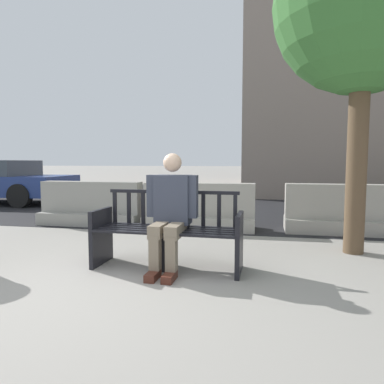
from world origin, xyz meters
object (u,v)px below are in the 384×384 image
object	(u,v)px
seated_person	(171,209)
jersey_barrier_right	(345,213)
street_bench	(168,234)
street_tree	(363,5)
jersey_barrier_left	(92,207)
jersey_barrier_centre	(199,210)

from	to	relation	value
seated_person	jersey_barrier_right	bearing A→B (deg)	45.88
street_bench	street_tree	size ratio (longest dim) A/B	0.39
jersey_barrier_left	street_tree	size ratio (longest dim) A/B	0.46
seated_person	jersey_barrier_centre	world-z (taller)	seated_person
seated_person	jersey_barrier_left	xyz separation A→B (m)	(-2.22, 2.43, -0.35)
jersey_barrier_centre	seated_person	bearing A→B (deg)	-87.91
seated_person	jersey_barrier_right	world-z (taller)	seated_person
street_bench	street_tree	xyz separation A→B (m)	(2.28, 1.10, 2.79)
jersey_barrier_left	street_tree	world-z (taller)	street_tree
street_bench	jersey_barrier_right	size ratio (longest dim) A/B	0.85
seated_person	jersey_barrier_centre	size ratio (longest dim) A/B	0.65
street_bench	jersey_barrier_left	size ratio (longest dim) A/B	0.85
seated_person	street_tree	size ratio (longest dim) A/B	0.30
jersey_barrier_right	street_tree	distance (m)	3.16
jersey_barrier_right	street_tree	xyz separation A→B (m)	(-0.20, -1.35, 2.85)
street_bench	seated_person	xyz separation A→B (m)	(0.05, -0.06, 0.29)
jersey_barrier_right	seated_person	bearing A→B (deg)	-134.12
jersey_barrier_left	jersey_barrier_right	bearing A→B (deg)	0.94
seated_person	street_tree	xyz separation A→B (m)	(2.23, 1.16, 2.50)
jersey_barrier_centre	street_tree	bearing A→B (deg)	-27.98
jersey_barrier_centre	street_bench	bearing A→B (deg)	-89.14
street_bench	jersey_barrier_right	bearing A→B (deg)	44.59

